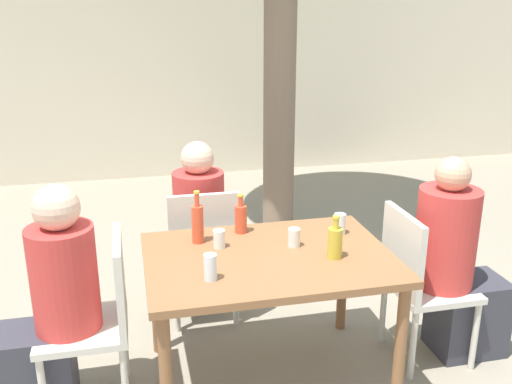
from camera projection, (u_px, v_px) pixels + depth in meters
The scene contains 16 objects.
ground_plane at pixel (268, 376), 3.20m from camera, with size 30.00×30.00×0.00m, color gray.
cafe_building_wall at pixel (182, 57), 6.59m from camera, with size 10.00×0.08×2.80m.
dining_table_front at pixel (269, 270), 2.99m from camera, with size 1.28×0.91×0.75m.
patio_chair_0 at pixel (100, 313), 2.85m from camera, with size 0.44×0.44×0.91m.
patio_chair_1 at pixel (418, 277), 3.22m from camera, with size 0.44×0.44×0.91m.
patio_chair_2 at pixel (203, 247), 3.62m from camera, with size 0.44×0.44×0.91m.
person_seated_0 at pixel (49, 315), 2.79m from camera, with size 0.56×0.32×1.20m.
person_seated_1 at pixel (456, 269), 3.26m from camera, with size 0.57×0.34×1.21m.
person_seated_2 at pixel (198, 233), 3.84m from camera, with size 0.33×0.57×1.17m.
oil_cruet_0 at pixel (335, 242), 2.91m from camera, with size 0.08×0.08×0.23m.
soda_bottle_1 at pixel (241, 218), 3.24m from camera, with size 0.07×0.07×0.23m.
soda_bottle_2 at pixel (198, 223), 3.09m from camera, with size 0.07×0.07×0.29m.
drinking_glass_0 at pixel (210, 267), 2.68m from camera, with size 0.06×0.06×0.13m.
drinking_glass_1 at pixel (340, 224), 3.22m from camera, with size 0.07×0.07×0.12m.
drinking_glass_2 at pixel (294, 237), 3.06m from camera, with size 0.07×0.07×0.10m.
drinking_glass_3 at pixel (219, 239), 3.05m from camera, with size 0.07×0.07×0.10m.
Camera 1 is at (-0.67, -2.63, 1.99)m, focal length 40.00 mm.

